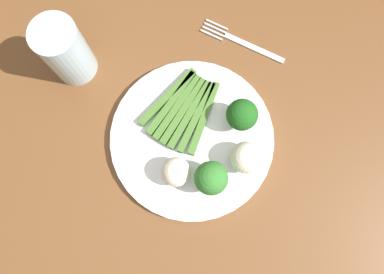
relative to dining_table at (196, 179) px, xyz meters
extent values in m
cube|color=gray|center=(0.00, 0.00, -0.66)|extent=(6.00, 6.00, 0.02)
cube|color=brown|center=(0.00, 0.00, 0.07)|extent=(1.44, 1.02, 0.04)
cylinder|color=white|center=(0.05, 0.03, 0.10)|extent=(0.28, 0.28, 0.01)
cube|color=#47752D|center=(0.10, 0.11, 0.11)|extent=(0.13, 0.05, 0.01)
cube|color=#47752D|center=(0.09, 0.09, 0.11)|extent=(0.14, 0.03, 0.01)
cube|color=#47752D|center=(0.09, 0.08, 0.11)|extent=(0.14, 0.03, 0.01)
cube|color=#47752D|center=(0.09, 0.07, 0.11)|extent=(0.14, 0.02, 0.01)
cube|color=#47752D|center=(0.09, 0.06, 0.11)|extent=(0.14, 0.02, 0.01)
cube|color=#47752D|center=(0.09, 0.04, 0.11)|extent=(0.14, 0.02, 0.01)
cube|color=#47752D|center=(0.09, 0.03, 0.11)|extent=(0.14, 0.03, 0.01)
cylinder|color=#609E3D|center=(0.00, -0.03, 0.12)|extent=(0.02, 0.02, 0.02)
sphere|color=#337A2D|center=(0.00, -0.03, 0.15)|extent=(0.05, 0.05, 0.05)
cylinder|color=#4C7F2B|center=(0.12, -0.02, 0.12)|extent=(0.02, 0.02, 0.02)
sphere|color=#1E5B1C|center=(0.12, -0.02, 0.14)|extent=(0.05, 0.05, 0.05)
sphere|color=white|center=(-0.02, 0.03, 0.13)|extent=(0.05, 0.05, 0.05)
sphere|color=white|center=(0.06, -0.06, 0.13)|extent=(0.05, 0.05, 0.05)
cube|color=silver|center=(0.26, 0.01, 0.09)|extent=(0.01, 0.12, 0.00)
cube|color=silver|center=(0.27, 0.09, 0.09)|extent=(0.00, 0.05, 0.00)
cube|color=silver|center=(0.26, 0.09, 0.09)|extent=(0.00, 0.05, 0.00)
cube|color=silver|center=(0.25, 0.09, 0.09)|extent=(0.00, 0.05, 0.00)
cube|color=silver|center=(0.25, 0.09, 0.09)|extent=(0.00, 0.05, 0.00)
cylinder|color=silver|center=(0.08, 0.29, 0.15)|extent=(0.08, 0.08, 0.13)
camera|label=1|loc=(-0.06, -0.03, 0.72)|focal=34.07mm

